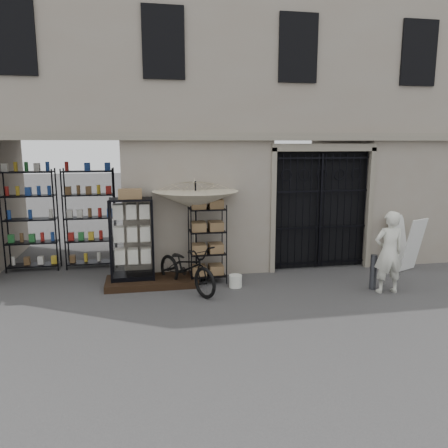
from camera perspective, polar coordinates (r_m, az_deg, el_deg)
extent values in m
plane|color=black|center=(8.82, 6.90, -10.13)|extent=(80.00, 80.00, 0.00)
cube|color=gray|center=(12.21, 1.52, 17.09)|extent=(14.00, 4.00, 9.00)
cube|color=black|center=(10.96, -20.81, 1.44)|extent=(3.00, 1.70, 3.00)
cube|color=black|center=(11.50, -20.54, 0.58)|extent=(2.70, 0.50, 2.50)
cube|color=black|center=(11.13, 12.18, 2.01)|extent=(2.50, 0.06, 3.00)
cube|color=black|center=(10.99, 12.49, 1.63)|extent=(0.05, 0.05, 2.80)
cube|color=black|center=(9.89, -9.39, -7.44)|extent=(2.00, 0.90, 0.15)
cube|color=black|center=(9.95, -11.75, -6.66)|extent=(1.02, 0.81, 0.10)
cube|color=silver|center=(9.48, -12.52, -2.27)|extent=(0.79, 0.29, 1.66)
cube|color=silver|center=(9.76, -11.91, -2.49)|extent=(0.84, 0.62, 1.39)
cube|color=olive|center=(9.58, -12.14, 3.58)|extent=(0.59, 0.52, 0.20)
cube|color=black|center=(9.80, -2.20, -2.52)|extent=(0.93, 0.80, 1.78)
cube|color=olive|center=(9.81, -2.20, -2.84)|extent=(0.78, 0.65, 1.34)
cylinder|color=black|center=(9.87, -3.68, -0.98)|extent=(0.05, 0.05, 2.27)
imported|color=beige|center=(9.74, -3.74, 3.79)|extent=(2.06, 2.08, 1.53)
cylinder|color=silver|center=(9.61, 1.51, -7.46)|extent=(0.35, 0.35, 0.27)
imported|color=black|center=(9.47, -4.86, -8.62)|extent=(1.09, 1.21, 1.93)
cylinder|color=#45474E|center=(9.93, 18.92, -5.95)|extent=(0.15, 0.15, 0.76)
imported|color=silver|center=(9.94, 20.38, -8.34)|extent=(0.69, 1.76, 0.42)
cube|color=silver|center=(11.53, 23.50, -2.52)|extent=(0.69, 0.54, 1.30)
cube|color=silver|center=(11.74, 21.82, -2.18)|extent=(0.69, 0.54, 1.30)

